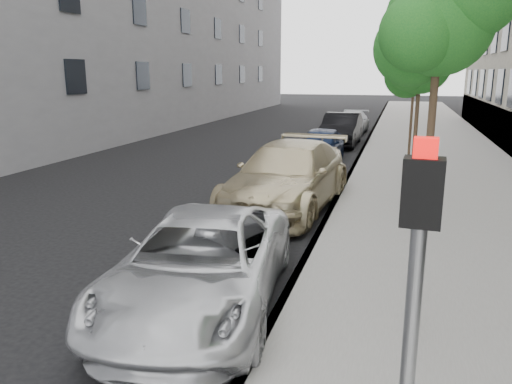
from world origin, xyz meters
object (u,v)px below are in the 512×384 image
at_px(minivan, 201,263).
at_px(tree_mid, 422,63).
at_px(signal_pole, 412,324).
at_px(sedan_blue, 320,145).
at_px(sedan_black, 341,129).
at_px(tree_near, 442,22).
at_px(suv, 288,176).
at_px(tree_far, 416,57).
at_px(sedan_rear, 351,122).

bearing_deg(minivan, tree_mid, 55.31).
relative_size(signal_pole, minivan, 0.60).
bearing_deg(sedan_blue, signal_pole, -79.48).
height_order(sedan_blue, sedan_black, sedan_black).
relative_size(tree_near, sedan_blue, 1.18).
xyz_separation_m(tree_near, minivan, (-3.33, 0.13, -3.58)).
xyz_separation_m(signal_pole, suv, (-3.07, 10.21, -1.24)).
xyz_separation_m(minivan, sedan_blue, (-0.25, 13.72, -0.01)).
distance_m(tree_mid, sedan_black, 13.51).
bearing_deg(tree_far, signal_pole, -90.88).
bearing_deg(signal_pole, tree_far, 92.79).
relative_size(tree_near, tree_far, 1.02).
relative_size(tree_mid, sedan_blue, 1.10).
height_order(suv, sedan_rear, suv).
distance_m(minivan, sedan_black, 19.09).
xyz_separation_m(tree_far, sedan_blue, (-3.57, 0.85, -3.51)).
bearing_deg(tree_far, suv, -117.01).
relative_size(sedan_blue, sedan_black, 0.85).
relative_size(sedan_black, sedan_rear, 1.08).
relative_size(suv, sedan_rear, 1.34).
relative_size(tree_mid, signal_pole, 1.46).
bearing_deg(sedan_black, sedan_blue, -91.69).
bearing_deg(sedan_rear, signal_pole, -81.27).
distance_m(signal_pole, sedan_black, 23.20).
bearing_deg(suv, signal_pole, -68.53).
height_order(minivan, sedan_black, sedan_black).
distance_m(tree_near, sedan_rear, 25.12).
height_order(minivan, sedan_blue, minivan).
xyz_separation_m(tree_mid, sedan_blue, (-3.57, 7.35, -3.20)).
xyz_separation_m(tree_mid, sedan_rear, (-3.33, 18.13, -3.25)).
distance_m(sedan_blue, sedan_black, 5.38).
height_order(suv, sedan_blue, suv).
bearing_deg(minivan, signal_pole, -58.65).
bearing_deg(signal_pole, minivan, 132.12).
bearing_deg(tree_mid, suv, -179.56).
xyz_separation_m(signal_pole, sedan_blue, (-3.32, 17.58, -1.41)).
relative_size(tree_far, minivan, 0.93).
bearing_deg(tree_mid, sedan_rear, 100.40).
distance_m(signal_pole, minivan, 5.13).
distance_m(tree_near, tree_mid, 6.51).
relative_size(tree_far, signal_pole, 1.53).
height_order(tree_near, sedan_rear, tree_near).
bearing_deg(sedan_rear, tree_far, -71.48).
relative_size(tree_mid, tree_far, 0.95).
relative_size(minivan, sedan_blue, 1.25).
height_order(tree_near, sedan_black, tree_near).
distance_m(tree_far, sedan_black, 7.84).
xyz_separation_m(signal_pole, sedan_black, (-3.07, 22.96, -1.32)).
bearing_deg(suv, tree_mid, 5.17).
height_order(tree_mid, tree_far, tree_far).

